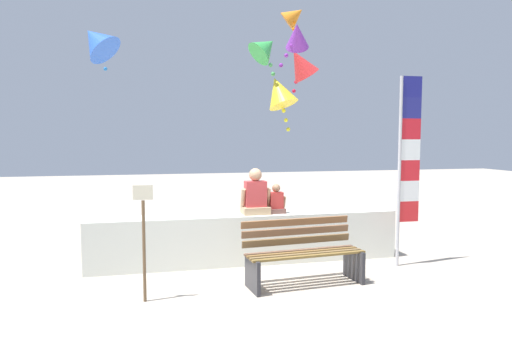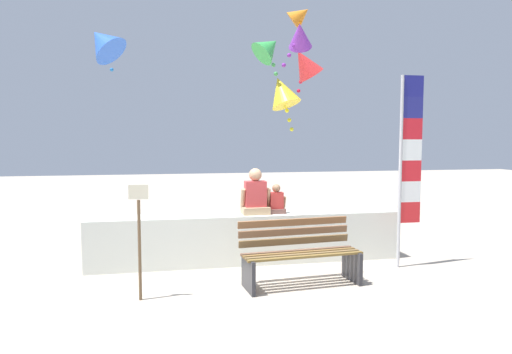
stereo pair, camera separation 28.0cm
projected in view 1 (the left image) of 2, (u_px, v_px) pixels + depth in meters
name	position (u px, v px, depth m)	size (l,w,h in m)	color
ground_plane	(262.00, 281.00, 6.66)	(40.00, 40.00, 0.00)	#B1A492
seawall_ledge	(247.00, 238.00, 7.64)	(5.04, 0.59, 0.80)	silver
park_bench	(303.00, 254.00, 6.51)	(1.70, 0.76, 0.88)	brown
person_adult	(255.00, 196.00, 7.59)	(0.49, 0.36, 0.74)	tan
person_child	(276.00, 202.00, 7.68)	(0.31, 0.23, 0.48)	brown
flag_banner	(406.00, 158.00, 7.34)	(0.38, 0.05, 2.99)	#B7B7BC
kite_yellow	(279.00, 92.00, 8.97)	(0.94, 0.93, 1.13)	yellow
kite_purple	(297.00, 36.00, 8.77)	(0.64, 0.76, 0.90)	purple
kite_green	(266.00, 48.00, 9.06)	(0.78, 0.68, 0.92)	green
kite_orange	(294.00, 16.00, 11.04)	(0.80, 0.77, 1.09)	orange
kite_blue	(97.00, 41.00, 9.73)	(1.20, 1.12, 1.06)	blue
kite_red	(300.00, 64.00, 9.78)	(0.86, 0.77, 1.16)	red
sign_post	(144.00, 234.00, 5.76)	(0.24, 0.06, 1.46)	brown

